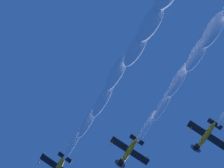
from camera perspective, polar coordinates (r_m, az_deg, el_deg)
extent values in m
ellipsoid|color=orange|center=(99.29, -6.85, -10.57)|extent=(5.51, 6.77, 2.87)
cube|color=black|center=(99.02, -6.79, -10.56)|extent=(8.43, 6.30, 3.16)
ellipsoid|color=orange|center=(97.59, -9.25, -9.76)|extent=(0.85, 1.02, 0.53)
cube|color=black|center=(97.42, -6.00, -9.26)|extent=(3.28, 2.62, 1.27)
cube|color=orange|center=(97.80, -6.00, -9.02)|extent=(0.98, 1.44, 1.44)
ellipsoid|color=#1E232D|center=(99.83, -6.95, -10.52)|extent=(1.71, 1.96, 1.23)
ellipsoid|color=orange|center=(98.35, 2.18, -8.48)|extent=(5.44, 6.81, 2.74)
cylinder|color=black|center=(100.05, 1.18, -9.86)|extent=(1.64, 1.77, 1.59)
cone|color=#194CB2|center=(100.42, 0.97, -10.15)|extent=(0.96, 1.08, 0.81)
cylinder|color=#3F3F47|center=(100.34, 1.02, -10.08)|extent=(2.33, 2.18, 3.10)
cube|color=black|center=(98.10, 2.27, -8.45)|extent=(8.49, 6.37, 2.79)
ellipsoid|color=orange|center=(96.20, -0.08, -7.59)|extent=(0.83, 1.02, 0.51)
ellipsoid|color=orange|center=(100.17, 4.53, -9.26)|extent=(0.83, 1.02, 0.51)
cube|color=black|center=(96.85, 3.16, -7.09)|extent=(3.30, 2.64, 1.13)
cube|color=orange|center=(97.25, 3.13, -6.85)|extent=(0.95, 1.41, 1.43)
ellipsoid|color=#1E232D|center=(98.86, 2.04, -8.45)|extent=(1.69, 1.96, 1.19)
ellipsoid|color=orange|center=(98.83, 11.86, -6.40)|extent=(5.58, 6.77, 2.83)
cylinder|color=black|center=(100.16, 10.75, -7.83)|extent=(1.70, 1.80, 1.66)
cone|color=#194CB2|center=(100.46, 10.52, -8.13)|extent=(0.99, 1.09, 0.84)
cylinder|color=#3F3F47|center=(100.39, 10.57, -8.06)|extent=(2.44, 2.27, 3.24)
cube|color=black|center=(98.62, 11.97, -6.37)|extent=(8.34, 6.23, 3.53)
ellipsoid|color=orange|center=(95.86, 9.91, -5.66)|extent=(0.86, 1.02, 0.53)
ellipsoid|color=orange|center=(101.52, 13.93, -7.04)|extent=(0.86, 1.02, 0.53)
cube|color=black|center=(97.69, 12.93, -4.98)|extent=(3.26, 2.59, 1.40)
cube|color=orange|center=(98.06, 12.83, -4.75)|extent=(1.04, 1.45, 1.42)
ellipsoid|color=#1E232D|center=(99.28, 11.66, -6.38)|extent=(1.74, 1.96, 1.24)
ellipsoid|color=white|center=(95.46, -4.95, -7.50)|extent=(5.58, 7.45, 2.60)
ellipsoid|color=white|center=(92.39, -3.02, -4.68)|extent=(5.94, 7.72, 2.98)
ellipsoid|color=white|center=(89.53, -1.14, -1.96)|extent=(6.30, 7.99, 3.37)
ellipsoid|color=white|center=(87.28, 0.57, 1.44)|extent=(6.66, 8.27, 3.75)
ellipsoid|color=white|center=(85.37, 3.08, 4.62)|extent=(7.02, 8.54, 4.13)
ellipsoid|color=white|center=(83.71, 4.99, 7.82)|extent=(7.38, 8.81, 4.52)
ellipsoid|color=white|center=(95.22, 4.41, -5.33)|extent=(5.58, 7.45, 2.60)
ellipsoid|color=white|center=(92.73, 6.55, -2.49)|extent=(5.94, 7.72, 2.98)
ellipsoid|color=white|center=(90.91, 8.43, 0.60)|extent=(6.30, 7.99, 3.37)
ellipsoid|color=white|center=(89.09, 10.78, 3.87)|extent=(6.66, 8.27, 3.75)
ellipsoid|color=white|center=(87.95, 12.77, 6.77)|extent=(7.02, 8.54, 4.13)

